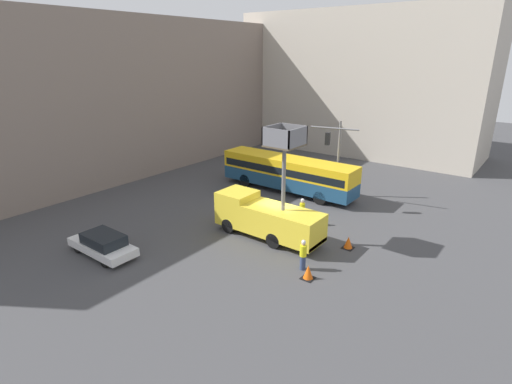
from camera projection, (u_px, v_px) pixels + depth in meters
ground_plane at (281, 233)px, 26.77m from camera, size 120.00×120.00×0.00m
building_backdrop_far at (83, 99)px, 37.04m from camera, size 44.00×10.00×14.65m
building_backdrop_side at (362, 83)px, 47.44m from camera, size 10.00×28.00×15.98m
utility_truck at (267, 215)px, 25.65m from camera, size 2.25×7.34×7.40m
city_bus at (288, 172)px, 34.14m from camera, size 2.52×12.21×2.98m
traffic_light_pole at (335, 149)px, 31.20m from camera, size 3.91×3.65×6.30m
road_worker_near_truck at (303, 255)px, 21.98m from camera, size 0.38×0.38×1.80m
road_worker_directing at (302, 211)px, 27.76m from camera, size 0.38×0.38×1.93m
traffic_cone_near_truck at (348, 243)px, 24.56m from camera, size 0.68×0.68×0.77m
traffic_cone_mid_road at (308, 272)px, 21.25m from camera, size 0.68×0.68×0.78m
parked_car_curbside at (103, 244)px, 23.63m from camera, size 1.84×4.61×1.38m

